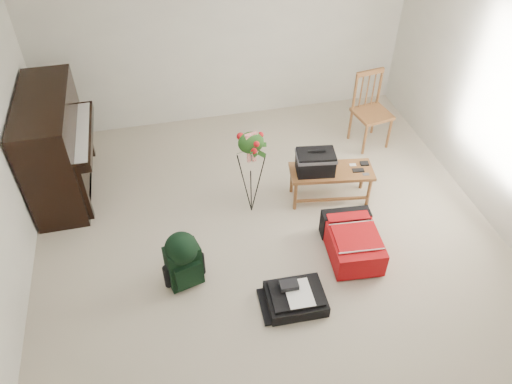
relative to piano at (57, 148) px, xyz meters
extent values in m
cube|color=#B8AC94|center=(2.19, -1.60, -0.60)|extent=(5.00, 5.50, 0.01)
cube|color=white|center=(2.19, -1.60, 1.90)|extent=(5.00, 5.50, 0.01)
cube|color=beige|center=(2.19, 1.15, 0.65)|extent=(5.00, 0.04, 2.50)
cube|color=black|center=(-0.01, 0.00, 0.03)|extent=(0.55, 1.50, 1.25)
cube|color=black|center=(0.29, 0.00, 0.13)|extent=(0.28, 1.30, 0.10)
cube|color=white|center=(0.29, 0.00, 0.18)|extent=(0.22, 1.20, 0.02)
cube|color=black|center=(0.04, 0.00, -0.55)|extent=(0.45, 1.30, 0.10)
cube|color=#9C6733|center=(3.04, -0.90, -0.19)|extent=(1.00, 0.52, 0.04)
cylinder|color=#9C6733|center=(2.61, -1.06, -0.40)|extent=(0.04, 0.04, 0.39)
cylinder|color=#9C6733|center=(2.61, -0.75, -0.40)|extent=(0.04, 0.04, 0.39)
cylinder|color=#9C6733|center=(3.47, -1.06, -0.40)|extent=(0.04, 0.04, 0.39)
cylinder|color=#9C6733|center=(3.47, -0.75, -0.40)|extent=(0.04, 0.04, 0.39)
cube|color=#9C6733|center=(3.92, 0.04, -0.13)|extent=(0.50, 0.50, 0.04)
cylinder|color=#9C6733|center=(3.74, -0.15, -0.38)|extent=(0.04, 0.04, 0.44)
cylinder|color=#9C6733|center=(3.74, 0.23, -0.38)|extent=(0.04, 0.04, 0.44)
cylinder|color=#9C6733|center=(4.11, -0.15, -0.38)|extent=(0.04, 0.04, 0.44)
cylinder|color=#9C6733|center=(4.11, 0.23, -0.38)|extent=(0.04, 0.04, 0.44)
cube|color=#9C6733|center=(3.92, 0.23, 0.37)|extent=(0.39, 0.10, 0.06)
cylinder|color=#9C6733|center=(3.74, 0.23, 0.12)|extent=(0.04, 0.04, 0.54)
cylinder|color=#9C6733|center=(4.11, 0.23, 0.12)|extent=(0.04, 0.04, 0.54)
cube|color=red|center=(2.98, -1.78, -0.43)|extent=(0.57, 0.79, 0.29)
cube|color=black|center=(2.98, -1.50, -0.43)|extent=(0.54, 0.22, 0.31)
cube|color=red|center=(2.98, -1.84, -0.28)|extent=(0.49, 0.47, 0.02)
cube|color=silver|center=(2.98, -2.05, -0.27)|extent=(0.47, 0.05, 0.01)
cube|color=black|center=(2.22, -2.27, -0.53)|extent=(0.57, 0.46, 0.13)
cube|color=black|center=(2.22, -2.27, -0.45)|extent=(0.50, 0.39, 0.03)
cube|color=white|center=(2.25, -2.29, -0.42)|extent=(0.26, 0.34, 0.01)
cube|color=black|center=(2.17, -2.21, -0.39)|extent=(0.18, 0.12, 0.06)
cube|color=black|center=(1.22, -1.77, -0.35)|extent=(0.37, 0.28, 0.50)
cube|color=black|center=(1.22, -1.89, -0.38)|extent=(0.27, 0.12, 0.29)
sphere|color=black|center=(1.22, -1.77, -0.10)|extent=(0.32, 0.32, 0.32)
cube|color=black|center=(1.14, -1.66, -0.36)|extent=(0.05, 0.04, 0.44)
cube|color=black|center=(1.30, -1.66, -0.36)|extent=(0.05, 0.04, 0.44)
cylinder|color=black|center=(2.09, -0.90, 0.29)|extent=(0.01, 0.01, 0.30)
ellipsoid|color=#225219|center=(2.09, -0.90, 0.38)|extent=(0.28, 0.20, 0.26)
cube|color=red|center=(2.09, -0.92, 0.46)|extent=(0.14, 0.08, 0.08)
camera|label=1|loc=(1.20, -5.01, 3.45)|focal=35.00mm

